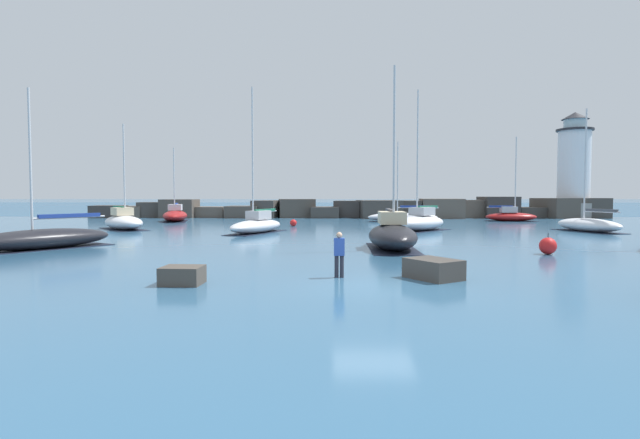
{
  "coord_description": "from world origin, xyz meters",
  "views": [
    {
      "loc": [
        -1.36,
        -15.46,
        2.82
      ],
      "look_at": [
        -2.04,
        18.17,
        1.14
      ],
      "focal_mm": 28.0,
      "sensor_mm": 36.0,
      "label": 1
    }
  ],
  "objects_px": {
    "sailboat_moored_3": "(175,215)",
    "mooring_buoy_orange_near": "(293,223)",
    "sailboat_moored_7": "(392,235)",
    "sailboat_moored_9": "(420,222)",
    "mooring_buoy_far_side": "(548,246)",
    "sailboat_moored_6": "(511,216)",
    "sailboat_moored_2": "(403,217)",
    "lighthouse": "(574,172)",
    "person_on_rocks": "(339,252)",
    "sailboat_moored_8": "(44,238)",
    "sailboat_moored_1": "(257,225)",
    "sailboat_moored_4": "(588,224)",
    "sailboat_moored_0": "(123,221)"
  },
  "relations": [
    {
      "from": "sailboat_moored_1",
      "to": "sailboat_moored_2",
      "type": "xyz_separation_m",
      "value": [
        12.96,
        15.21,
        -0.11
      ]
    },
    {
      "from": "sailboat_moored_7",
      "to": "sailboat_moored_9",
      "type": "relative_size",
      "value": 0.86
    },
    {
      "from": "sailboat_moored_3",
      "to": "mooring_buoy_orange_near",
      "type": "xyz_separation_m",
      "value": [
        13.14,
        -8.11,
        -0.36
      ]
    },
    {
      "from": "sailboat_moored_2",
      "to": "mooring_buoy_far_side",
      "type": "height_order",
      "value": "sailboat_moored_2"
    },
    {
      "from": "sailboat_moored_0",
      "to": "sailboat_moored_8",
      "type": "xyz_separation_m",
      "value": [
        1.91,
        -14.53,
        -0.11
      ]
    },
    {
      "from": "sailboat_moored_3",
      "to": "person_on_rocks",
      "type": "xyz_separation_m",
      "value": [
        16.73,
        -35.54,
        0.19
      ]
    },
    {
      "from": "lighthouse",
      "to": "sailboat_moored_2",
      "type": "height_order",
      "value": "lighthouse"
    },
    {
      "from": "mooring_buoy_far_side",
      "to": "sailboat_moored_4",
      "type": "bearing_deg",
      "value": 57.34
    },
    {
      "from": "lighthouse",
      "to": "sailboat_moored_3",
      "type": "height_order",
      "value": "lighthouse"
    },
    {
      "from": "sailboat_moored_1",
      "to": "sailboat_moored_4",
      "type": "relative_size",
      "value": 1.13
    },
    {
      "from": "mooring_buoy_orange_near",
      "to": "sailboat_moored_7",
      "type": "bearing_deg",
      "value": -70.54
    },
    {
      "from": "sailboat_moored_7",
      "to": "sailboat_moored_9",
      "type": "distance_m",
      "value": 13.8
    },
    {
      "from": "sailboat_moored_9",
      "to": "sailboat_moored_8",
      "type": "bearing_deg",
      "value": -148.16
    },
    {
      "from": "sailboat_moored_2",
      "to": "mooring_buoy_orange_near",
      "type": "distance_m",
      "value": 13.18
    },
    {
      "from": "sailboat_moored_3",
      "to": "sailboat_moored_7",
      "type": "distance_m",
      "value": 33.02
    },
    {
      "from": "sailboat_moored_7",
      "to": "mooring_buoy_far_side",
      "type": "distance_m",
      "value": 7.4
    },
    {
      "from": "sailboat_moored_8",
      "to": "mooring_buoy_far_side",
      "type": "distance_m",
      "value": 25.23
    },
    {
      "from": "mooring_buoy_far_side",
      "to": "person_on_rocks",
      "type": "bearing_deg",
      "value": -145.76
    },
    {
      "from": "sailboat_moored_1",
      "to": "sailboat_moored_4",
      "type": "distance_m",
      "value": 25.17
    },
    {
      "from": "lighthouse",
      "to": "sailboat_moored_8",
      "type": "distance_m",
      "value": 58.05
    },
    {
      "from": "sailboat_moored_0",
      "to": "sailboat_moored_4",
      "type": "relative_size",
      "value": 0.9
    },
    {
      "from": "lighthouse",
      "to": "sailboat_moored_9",
      "type": "distance_m",
      "value": 32.76
    },
    {
      "from": "sailboat_moored_3",
      "to": "mooring_buoy_far_side",
      "type": "bearing_deg",
      "value": -47.12
    },
    {
      "from": "sailboat_moored_6",
      "to": "sailboat_moored_3",
      "type": "bearing_deg",
      "value": -178.6
    },
    {
      "from": "mooring_buoy_far_side",
      "to": "sailboat_moored_9",
      "type": "bearing_deg",
      "value": 101.79
    },
    {
      "from": "mooring_buoy_orange_near",
      "to": "mooring_buoy_far_side",
      "type": "relative_size",
      "value": 0.81
    },
    {
      "from": "sailboat_moored_0",
      "to": "sailboat_moored_8",
      "type": "height_order",
      "value": "sailboat_moored_0"
    },
    {
      "from": "lighthouse",
      "to": "sailboat_moored_7",
      "type": "relative_size",
      "value": 1.39
    },
    {
      "from": "sailboat_moored_0",
      "to": "person_on_rocks",
      "type": "height_order",
      "value": "sailboat_moored_0"
    },
    {
      "from": "sailboat_moored_3",
      "to": "person_on_rocks",
      "type": "relative_size",
      "value": 4.96
    },
    {
      "from": "sailboat_moored_3",
      "to": "mooring_buoy_far_side",
      "type": "height_order",
      "value": "sailboat_moored_3"
    },
    {
      "from": "sailboat_moored_0",
      "to": "mooring_buoy_far_side",
      "type": "distance_m",
      "value": 31.65
    },
    {
      "from": "sailboat_moored_9",
      "to": "person_on_rocks",
      "type": "distance_m",
      "value": 23.27
    },
    {
      "from": "sailboat_moored_9",
      "to": "person_on_rocks",
      "type": "bearing_deg",
      "value": -106.84
    },
    {
      "from": "sailboat_moored_4",
      "to": "mooring_buoy_orange_near",
      "type": "bearing_deg",
      "value": 165.45
    },
    {
      "from": "sailboat_moored_7",
      "to": "person_on_rocks",
      "type": "bearing_deg",
      "value": -107.98
    },
    {
      "from": "sailboat_moored_6",
      "to": "mooring_buoy_orange_near",
      "type": "xyz_separation_m",
      "value": [
        -22.47,
        -8.98,
        -0.27
      ]
    },
    {
      "from": "sailboat_moored_1",
      "to": "sailboat_moored_6",
      "type": "xyz_separation_m",
      "value": [
        24.61,
        16.66,
        -0.04
      ]
    },
    {
      "from": "sailboat_moored_7",
      "to": "sailboat_moored_8",
      "type": "bearing_deg",
      "value": -178.87
    },
    {
      "from": "lighthouse",
      "to": "person_on_rocks",
      "type": "relative_size",
      "value": 8.31
    },
    {
      "from": "sailboat_moored_4",
      "to": "sailboat_moored_6",
      "type": "relative_size",
      "value": 1.05
    },
    {
      "from": "lighthouse",
      "to": "sailboat_moored_4",
      "type": "height_order",
      "value": "lighthouse"
    },
    {
      "from": "sailboat_moored_2",
      "to": "sailboat_moored_7",
      "type": "relative_size",
      "value": 0.89
    },
    {
      "from": "sailboat_moored_1",
      "to": "sailboat_moored_2",
      "type": "relative_size",
      "value": 1.28
    },
    {
      "from": "sailboat_moored_1",
      "to": "sailboat_moored_4",
      "type": "bearing_deg",
      "value": 3.92
    },
    {
      "from": "sailboat_moored_8",
      "to": "sailboat_moored_9",
      "type": "relative_size",
      "value": 0.76
    },
    {
      "from": "sailboat_moored_6",
      "to": "person_on_rocks",
      "type": "xyz_separation_m",
      "value": [
        -18.88,
        -36.41,
        0.28
      ]
    },
    {
      "from": "sailboat_moored_2",
      "to": "sailboat_moored_6",
      "type": "distance_m",
      "value": 11.74
    },
    {
      "from": "sailboat_moored_1",
      "to": "sailboat_moored_8",
      "type": "bearing_deg",
      "value": -130.44
    },
    {
      "from": "person_on_rocks",
      "to": "mooring_buoy_far_side",
      "type": "bearing_deg",
      "value": 34.24
    }
  ]
}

